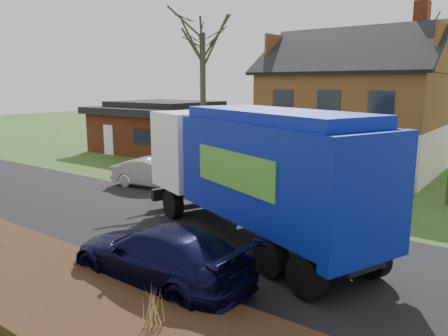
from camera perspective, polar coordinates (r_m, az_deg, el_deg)
The scene contains 11 objects.
ground at distance 16.09m, azimuth -8.66°, elevation -7.16°, with size 120.00×120.00×0.00m, color #2D4818.
road at distance 16.09m, azimuth -8.66°, elevation -7.13°, with size 80.00×7.00×0.02m, color black.
mulch_verge at distance 13.09m, azimuth -25.61°, elevation -11.76°, with size 80.00×3.50×0.30m, color black.
main_house at distance 26.41m, azimuth 15.61°, elevation 8.52°, with size 12.95×8.95×9.26m.
ranch_house at distance 33.14m, azimuth -7.63°, elevation 5.39°, with size 9.80×8.20×3.70m.
garbage_truck at distance 13.51m, azimuth 3.92°, elevation 0.16°, with size 10.16×6.18×4.24m.
silver_sedan at distance 21.46m, azimuth -9.04°, elevation -0.65°, with size 1.49×4.26×1.41m, color #B2B6BA.
navy_wagon at distance 11.27m, azimuth -8.44°, elevation -11.15°, with size 2.10×5.16×1.50m, color black.
tree_front_west at distance 24.63m, azimuth -2.86°, elevation 19.80°, with size 3.58×3.58×10.63m.
tree_back at distance 35.13m, azimuth 24.12°, elevation 16.76°, with size 3.44×3.44×10.89m.
grass_clump_east at distance 9.04m, azimuth -9.23°, elevation -17.44°, with size 0.31×0.26×0.78m.
Camera 1 is at (10.88, -10.76, 4.97)m, focal length 35.00 mm.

